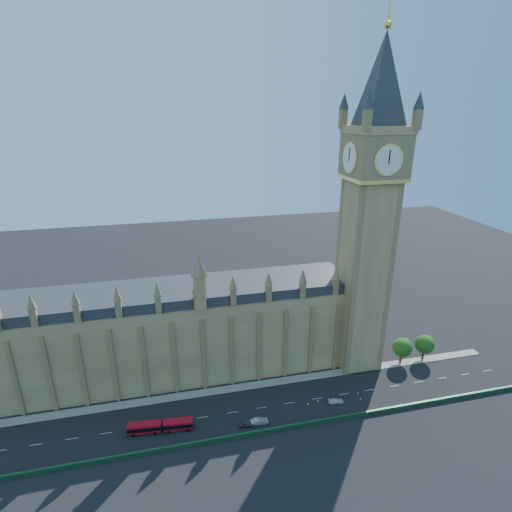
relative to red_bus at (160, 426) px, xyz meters
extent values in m
plane|color=black|center=(22.72, 2.33, -1.44)|extent=(400.00, 400.00, 0.00)
cube|color=olive|center=(-2.28, 24.33, 11.06)|extent=(120.00, 20.00, 25.00)
cube|color=#2D3035|center=(-2.28, 24.33, 25.06)|extent=(120.00, 18.00, 3.00)
cube|color=olive|center=(60.72, 16.33, 27.56)|extent=(12.00, 12.00, 58.00)
cube|color=olive|center=(60.72, 16.33, 62.56)|extent=(14.00, 14.00, 12.00)
cylinder|color=silver|center=(60.72, 9.18, 62.56)|extent=(7.20, 0.30, 7.20)
cube|color=olive|center=(60.72, 16.33, 69.56)|extent=(14.50, 14.50, 2.00)
pyramid|color=#2D3035|center=(60.72, 16.33, 92.56)|extent=(20.59, 20.59, 22.00)
sphere|color=#F2C64C|center=(60.72, 16.33, 93.36)|extent=(1.80, 1.80, 1.80)
cube|color=#1E4C2D|center=(22.72, -6.67, -0.84)|extent=(160.00, 0.60, 1.20)
cube|color=gray|center=(22.72, 11.83, -1.36)|extent=(160.00, 3.00, 0.16)
cylinder|color=#382619|center=(74.72, 12.33, 0.56)|extent=(0.70, 0.70, 4.00)
sphere|color=#214913|center=(74.72, 12.33, 4.06)|extent=(6.00, 6.00, 6.00)
sphere|color=#214913|center=(75.52, 12.63, 4.66)|extent=(4.38, 4.38, 4.38)
cylinder|color=#382619|center=(82.72, 12.33, 0.56)|extent=(0.70, 0.70, 4.00)
sphere|color=#214913|center=(82.72, 12.33, 4.06)|extent=(6.00, 6.00, 6.00)
sphere|color=#214913|center=(83.52, 12.63, 4.66)|extent=(4.38, 4.38, 4.38)
cube|color=#B60C1C|center=(-3.88, 0.37, -0.07)|extent=(8.36, 3.04, 2.73)
cube|color=#B60C1C|center=(4.35, -0.42, -0.07)|extent=(7.45, 2.95, 2.73)
cube|color=black|center=(-3.88, 0.37, 0.25)|extent=(8.41, 3.09, 1.04)
cube|color=black|center=(4.35, -0.42, 0.25)|extent=(7.51, 3.01, 1.04)
cylinder|color=black|center=(0.01, 0.00, -0.21)|extent=(0.95, 2.24, 2.18)
cylinder|color=black|center=(-6.59, -0.51, -0.98)|extent=(0.93, 0.36, 0.91)
cylinder|color=black|center=(-6.37, 1.75, -0.98)|extent=(0.93, 0.36, 0.91)
cylinder|color=black|center=(-1.38, -1.01, -0.98)|extent=(0.93, 0.36, 0.91)
cylinder|color=black|center=(-1.16, 1.25, -0.98)|extent=(0.93, 0.36, 0.91)
cylinder|color=black|center=(1.93, -1.33, -0.98)|extent=(0.93, 0.36, 0.91)
cylinder|color=black|center=(2.15, 0.94, -0.98)|extent=(0.93, 0.36, 0.91)
cylinder|color=black|center=(6.56, -1.77, -0.98)|extent=(0.93, 0.36, 0.91)
cylinder|color=black|center=(6.78, 0.49, -0.98)|extent=(0.93, 0.36, 0.91)
imported|color=#42454A|center=(21.51, -3.22, -0.71)|extent=(4.38, 2.05, 1.45)
imported|color=#9A9CA1|center=(24.72, -3.23, -0.67)|extent=(4.65, 1.63, 1.53)
imported|color=silver|center=(47.05, -0.47, -0.83)|extent=(4.36, 2.15, 1.22)
cube|color=black|center=(54.10, -1.08, -1.41)|extent=(0.56, 0.56, 0.04)
cone|color=#FE520D|center=(54.10, -1.08, -1.06)|extent=(0.62, 0.62, 0.75)
cylinder|color=white|center=(54.10, -1.08, -0.95)|extent=(0.36, 0.36, 0.13)
cube|color=black|center=(42.31, 0.88, -1.41)|extent=(0.52, 0.52, 0.04)
cone|color=#E84A0C|center=(42.31, 0.88, -1.05)|extent=(0.57, 0.57, 0.77)
cylinder|color=white|center=(42.31, 0.88, -0.94)|extent=(0.38, 0.38, 0.13)
cube|color=black|center=(54.55, 1.32, -1.42)|extent=(0.46, 0.46, 0.04)
cone|color=#FF500D|center=(54.55, 1.32, -1.11)|extent=(0.51, 0.51, 0.66)
cylinder|color=white|center=(54.55, 1.32, -1.01)|extent=(0.32, 0.32, 0.11)
cube|color=black|center=(39.23, 0.38, -1.42)|extent=(0.46, 0.46, 0.04)
cone|color=#FF440D|center=(39.23, 0.38, -1.07)|extent=(0.50, 0.50, 0.73)
cylinder|color=white|center=(39.23, 0.38, -0.97)|extent=(0.35, 0.35, 0.12)
camera|label=1|loc=(5.49, -82.08, 74.54)|focal=28.00mm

